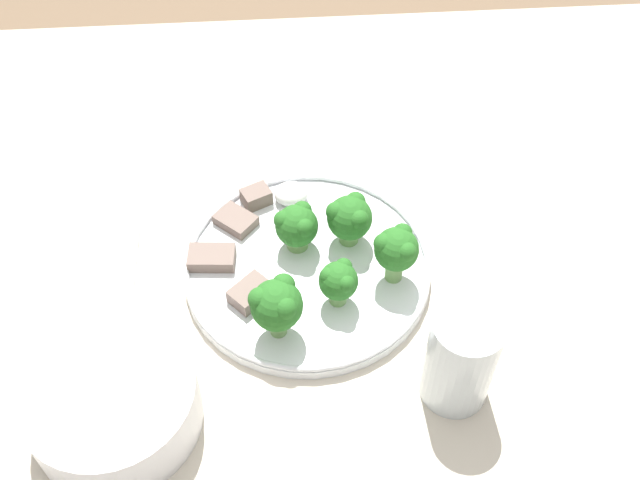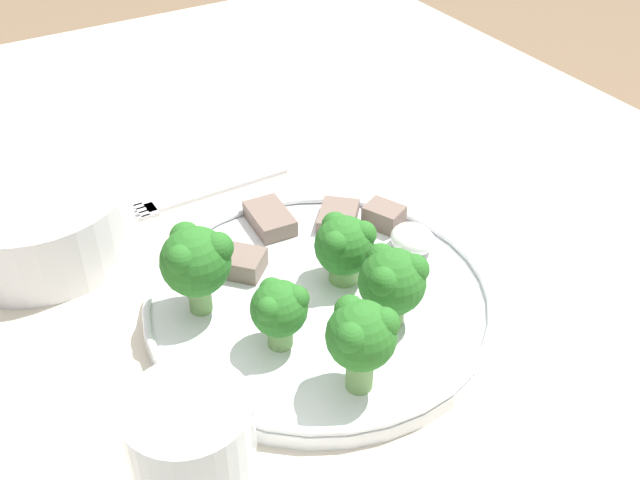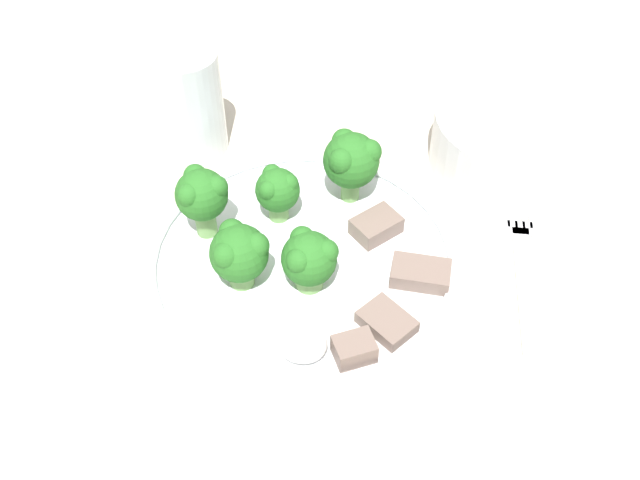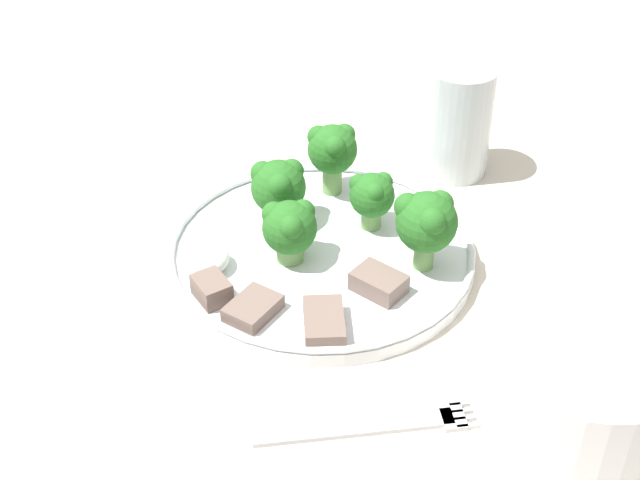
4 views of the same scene
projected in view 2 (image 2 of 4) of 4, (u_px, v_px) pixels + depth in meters
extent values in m
cube|color=beige|center=(234.00, 379.00, 0.53)|extent=(1.34, 1.11, 0.03)
cylinder|color=brown|center=(348.00, 192.00, 1.36)|extent=(0.06, 0.06, 0.67)
cylinder|color=white|center=(319.00, 303.00, 0.56)|extent=(0.26, 0.26, 0.01)
torus|color=white|center=(319.00, 294.00, 0.56)|extent=(0.26, 0.26, 0.01)
cube|color=silver|center=(218.00, 188.00, 0.70)|extent=(0.02, 0.14, 0.00)
cube|color=silver|center=(146.00, 210.00, 0.67)|extent=(0.02, 0.02, 0.00)
cube|color=silver|center=(113.00, 214.00, 0.67)|extent=(0.00, 0.05, 0.00)
cube|color=silver|center=(116.00, 217.00, 0.66)|extent=(0.00, 0.05, 0.00)
cube|color=silver|center=(118.00, 221.00, 0.66)|extent=(0.00, 0.05, 0.00)
cube|color=silver|center=(121.00, 225.00, 0.65)|extent=(0.00, 0.05, 0.00)
cylinder|color=silver|center=(38.00, 220.00, 0.61)|extent=(0.15, 0.15, 0.06)
cylinder|color=white|center=(39.00, 224.00, 0.61)|extent=(0.13, 0.13, 0.04)
cylinder|color=silver|center=(197.00, 475.00, 0.39)|extent=(0.06, 0.06, 0.11)
cylinder|color=#709E56|center=(280.00, 334.00, 0.52)|extent=(0.02, 0.02, 0.02)
sphere|color=#286B23|center=(279.00, 309.00, 0.50)|extent=(0.04, 0.04, 0.04)
sphere|color=#286B23|center=(270.00, 289.00, 0.50)|extent=(0.02, 0.02, 0.02)
sphere|color=#286B23|center=(269.00, 309.00, 0.49)|extent=(0.02, 0.02, 0.02)
sphere|color=#286B23|center=(296.00, 298.00, 0.50)|extent=(0.02, 0.02, 0.02)
cylinder|color=#709E56|center=(344.00, 270.00, 0.57)|extent=(0.02, 0.02, 0.02)
sphere|color=#286B23|center=(344.00, 245.00, 0.56)|extent=(0.05, 0.05, 0.05)
sphere|color=#286B23|center=(335.00, 225.00, 0.56)|extent=(0.02, 0.02, 0.02)
sphere|color=#286B23|center=(336.00, 244.00, 0.54)|extent=(0.02, 0.02, 0.02)
sphere|color=#286B23|center=(363.00, 234.00, 0.55)|extent=(0.02, 0.02, 0.02)
cylinder|color=#709E56|center=(390.00, 310.00, 0.54)|extent=(0.02, 0.02, 0.02)
sphere|color=#286B23|center=(392.00, 282.00, 0.52)|extent=(0.05, 0.05, 0.05)
sphere|color=#286B23|center=(381.00, 258.00, 0.52)|extent=(0.02, 0.02, 0.02)
sphere|color=#286B23|center=(384.00, 281.00, 0.50)|extent=(0.02, 0.02, 0.02)
sphere|color=#286B23|center=(414.00, 269.00, 0.51)|extent=(0.02, 0.02, 0.02)
cylinder|color=#709E56|center=(360.00, 370.00, 0.48)|extent=(0.02, 0.02, 0.03)
sphere|color=#286B23|center=(361.00, 336.00, 0.46)|extent=(0.05, 0.05, 0.05)
sphere|color=#286B23|center=(350.00, 311.00, 0.47)|extent=(0.02, 0.02, 0.02)
sphere|color=#286B23|center=(352.00, 337.00, 0.45)|extent=(0.02, 0.02, 0.02)
sphere|color=#286B23|center=(384.00, 323.00, 0.46)|extent=(0.02, 0.02, 0.02)
cylinder|color=#709E56|center=(201.00, 294.00, 0.54)|extent=(0.02, 0.02, 0.03)
sphere|color=#286B23|center=(197.00, 261.00, 0.52)|extent=(0.05, 0.05, 0.05)
sphere|color=#286B23|center=(187.00, 237.00, 0.53)|extent=(0.02, 0.02, 0.02)
sphere|color=#286B23|center=(182.00, 260.00, 0.51)|extent=(0.02, 0.02, 0.02)
sphere|color=#286B23|center=(218.00, 248.00, 0.52)|extent=(0.02, 0.02, 0.02)
cube|color=#756056|center=(384.00, 216.00, 0.63)|extent=(0.04, 0.03, 0.02)
cube|color=#756056|center=(270.00, 219.00, 0.63)|extent=(0.05, 0.03, 0.01)
cube|color=#756056|center=(237.00, 262.00, 0.58)|extent=(0.05, 0.05, 0.02)
cube|color=#756056|center=(338.00, 216.00, 0.63)|extent=(0.05, 0.05, 0.01)
ellipsoid|color=white|center=(412.00, 239.00, 0.60)|extent=(0.04, 0.03, 0.02)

